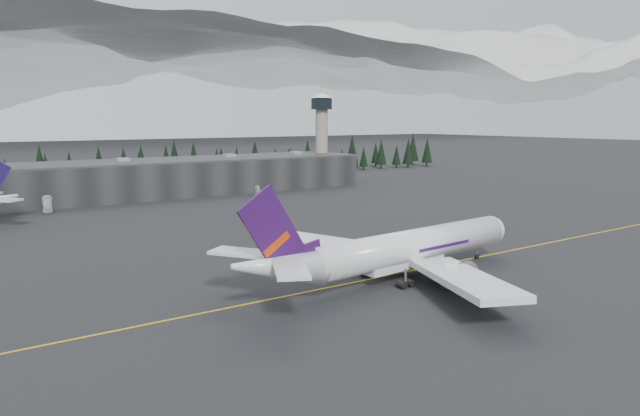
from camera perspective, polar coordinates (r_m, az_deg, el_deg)
ground at (r=102.40m, az=6.39°, el=-6.41°), size 1400.00×1400.00×0.00m
taxiline at (r=100.95m, az=7.13°, el=-6.65°), size 400.00×0.40×0.02m
terminal at (r=210.81m, az=-16.40°, el=2.91°), size 160.00×30.00×12.60m
control_tower at (r=246.15m, az=0.17°, el=8.07°), size 10.00×10.00×37.70m
treeline at (r=246.02m, az=-19.11°, el=3.87°), size 360.00×20.00×15.00m
jet_main at (r=96.39m, az=7.24°, el=-4.28°), size 61.38×56.51×18.04m
gse_vehicle_a at (r=181.46m, az=-25.57°, el=-0.28°), size 2.93×5.57×1.49m
gse_vehicle_b at (r=198.17m, az=-6.18°, el=1.24°), size 4.51×2.23×1.48m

